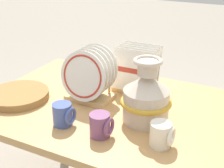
# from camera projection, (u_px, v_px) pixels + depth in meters

# --- Properties ---
(display_table) EXTENTS (1.23, 0.85, 0.68)m
(display_table) POSITION_uv_depth(u_px,v_px,m) (112.00, 120.00, 1.50)
(display_table) COLOR tan
(display_table) RESTS_ON ground_plane
(ceramic_vase) EXTENTS (0.22, 0.22, 0.28)m
(ceramic_vase) POSITION_uv_depth(u_px,v_px,m) (146.00, 97.00, 1.30)
(ceramic_vase) COLOR beige
(ceramic_vase) RESTS_ON display_table
(dish_rack_round_plates) EXTENTS (0.24, 0.18, 0.26)m
(dish_rack_round_plates) POSITION_uv_depth(u_px,v_px,m) (89.00, 78.00, 1.48)
(dish_rack_round_plates) COLOR tan
(dish_rack_round_plates) RESTS_ON display_table
(dish_rack_square_plates) EXTENTS (0.21, 0.18, 0.23)m
(dish_rack_square_plates) POSITION_uv_depth(u_px,v_px,m) (136.00, 73.00, 1.59)
(dish_rack_square_plates) COLOR tan
(dish_rack_square_plates) RESTS_ON display_table
(wicker_charger_stack) EXTENTS (0.30, 0.30, 0.04)m
(wicker_charger_stack) POSITION_uv_depth(u_px,v_px,m) (18.00, 95.00, 1.53)
(wicker_charger_stack) COLOR olive
(wicker_charger_stack) RESTS_ON display_table
(mug_cobalt_glaze) EXTENTS (0.09, 0.08, 0.10)m
(mug_cobalt_glaze) POSITION_uv_depth(u_px,v_px,m) (63.00, 115.00, 1.29)
(mug_cobalt_glaze) COLOR #42569E
(mug_cobalt_glaze) RESTS_ON display_table
(mug_cream_glaze) EXTENTS (0.09, 0.08, 0.10)m
(mug_cream_glaze) POSITION_uv_depth(u_px,v_px,m) (162.00, 135.00, 1.16)
(mug_cream_glaze) COLOR silver
(mug_cream_glaze) RESTS_ON display_table
(mug_plum_glaze) EXTENTS (0.09, 0.08, 0.10)m
(mug_plum_glaze) POSITION_uv_depth(u_px,v_px,m) (101.00, 125.00, 1.22)
(mug_plum_glaze) COLOR #7A4770
(mug_plum_glaze) RESTS_ON display_table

